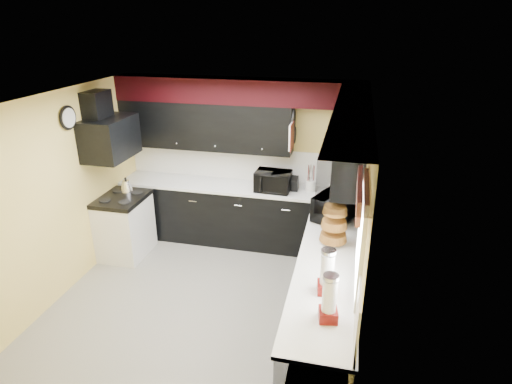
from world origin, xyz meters
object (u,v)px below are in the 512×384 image
toaster_oven (273,181)px  kettle (126,186)px  microwave (335,206)px  utensil_crock (310,186)px  knife_block (295,184)px

toaster_oven → kettle: size_ratio=2.78×
toaster_oven → kettle: (-2.09, -0.46, -0.08)m
microwave → toaster_oven: bearing=74.9°
utensil_crock → knife_block: knife_block is taller
toaster_oven → microwave: bearing=-35.1°
toaster_oven → microwave: microwave is taller
kettle → toaster_oven: bearing=12.3°
microwave → knife_block: 1.01m
utensil_crock → knife_block: size_ratio=0.73×
utensil_crock → kettle: bearing=-167.6°
utensil_crock → kettle: utensil_crock is taller
microwave → kettle: microwave is taller
utensil_crock → toaster_oven: bearing=-167.1°
microwave → kettle: (-3.03, 0.28, -0.10)m
knife_block → kettle: size_ratio=1.18×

